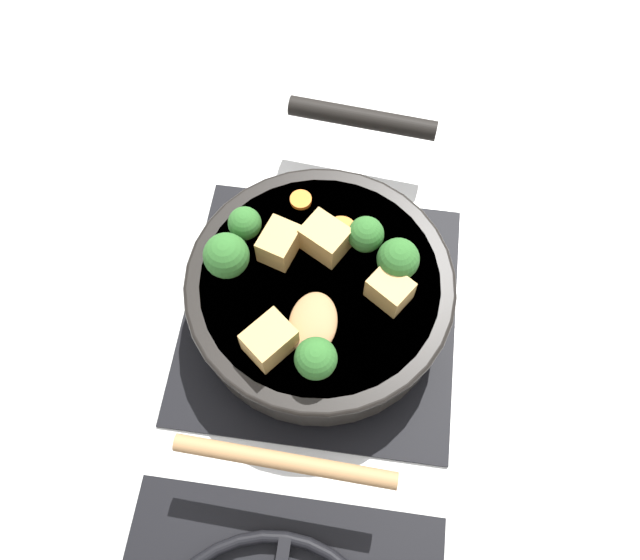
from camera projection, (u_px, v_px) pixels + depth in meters
name	position (u px, v px, depth m)	size (l,w,h in m)	color
ground_plane	(320.00, 312.00, 0.72)	(2.40, 2.40, 0.00)	silver
front_burner_grate	(320.00, 308.00, 0.71)	(0.31, 0.31, 0.03)	black
skillet_pan	(321.00, 288.00, 0.67)	(0.28, 0.39, 0.06)	black
wooden_spoon	(298.00, 393.00, 0.58)	(0.20, 0.18, 0.02)	#A87A4C
tofu_cube_center_large	(390.00, 290.00, 0.62)	(0.04, 0.03, 0.03)	tan
tofu_cube_near_handle	(279.00, 243.00, 0.64)	(0.04, 0.03, 0.03)	tan
tofu_cube_east_chunk	(321.00, 238.00, 0.64)	(0.04, 0.04, 0.04)	tan
tofu_cube_west_chunk	(269.00, 340.00, 0.60)	(0.05, 0.04, 0.04)	tan
broccoli_floret_near_spoon	(366.00, 235.00, 0.64)	(0.04, 0.04, 0.04)	#709956
broccoli_floret_center_top	(316.00, 359.00, 0.58)	(0.04, 0.04, 0.05)	#709956
broccoli_floret_east_rim	(398.00, 259.00, 0.62)	(0.04, 0.04, 0.05)	#709956
broccoli_floret_west_rim	(226.00, 256.00, 0.62)	(0.05, 0.05, 0.05)	#709956
broccoli_floret_north_edge	(245.00, 224.00, 0.64)	(0.04, 0.04, 0.04)	#709956
carrot_slice_orange_thin	(301.00, 200.00, 0.68)	(0.02, 0.02, 0.01)	orange
carrot_slice_near_center	(341.00, 230.00, 0.67)	(0.03, 0.03, 0.01)	orange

